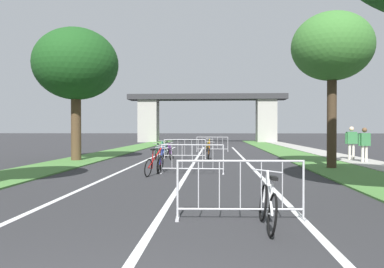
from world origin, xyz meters
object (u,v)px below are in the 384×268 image
Objects in this scene: bicycle_green_0 at (156,153)px; bicycle_yellow_3 at (208,147)px; bicycle_purple_2 at (171,153)px; bicycle_blue_6 at (161,162)px; pedestrian_in_red_jacket at (351,140)px; bicycle_red_5 at (154,165)px; crowd_barrier_nearest at (240,190)px; crowd_barrier_third at (185,149)px; pedestrian_with_backpack at (364,142)px; bicycle_orange_4 at (209,153)px; tree_left_maple_mid at (76,65)px; crowd_barrier_second at (192,159)px; tree_right_cypress_far at (332,48)px; bicycle_white_1 at (268,205)px; crowd_barrier_fourth at (212,144)px; bicycle_teal_7 at (164,151)px.

bicycle_yellow_3 is at bearing 58.87° from bicycle_green_0.
bicycle_blue_6 is (0.32, -5.95, 0.03)m from bicycle_purple_2.
bicycle_red_5 is at bearing 39.63° from pedestrian_in_red_jacket.
crowd_barrier_nearest is 13.94m from crowd_barrier_third.
pedestrian_with_backpack is (9.01, 5.04, 0.65)m from bicycle_red_5.
bicycle_orange_4 is (-0.77, 13.20, -0.15)m from crowd_barrier_nearest.
tree_left_maple_mid reaches higher than crowd_barrier_second.
bicycle_white_1 is (-3.83, -9.48, -4.48)m from tree_right_cypress_far.
bicycle_white_1 is 14.86m from pedestrian_in_red_jacket.
crowd_barrier_fourth is 1.43× the size of bicycle_yellow_3.
bicycle_teal_7 is at bearing 154.72° from bicycle_orange_4.
tree_right_cypress_far reaches higher than pedestrian_with_backpack.
crowd_barrier_fourth reaches higher than bicycle_blue_6.
tree_left_maple_mid is at bearing 121.32° from bicycle_white_1.
tree_left_maple_mid is 15.50m from bicycle_white_1.
bicycle_teal_7 is 1.02× the size of pedestrian_in_red_jacket.
tree_right_cypress_far is 13.27m from bicycle_yellow_3.
crowd_barrier_fourth is 1.43× the size of bicycle_green_0.
crowd_barrier_fourth is at bearing 60.37° from bicycle_yellow_3.
bicycle_yellow_3 is 0.93× the size of bicycle_blue_6.
pedestrian_in_red_jacket is at bearing -37.74° from bicycle_yellow_3.
bicycle_green_0 is at bearing -2.89° from bicycle_purple_2.
crowd_barrier_third is 1.37× the size of pedestrian_with_backpack.
bicycle_yellow_3 is at bearing 96.56° from bicycle_red_5.
crowd_barrier_second is at bearing 102.07° from bicycle_white_1.
bicycle_yellow_3 is 0.96× the size of pedestrian_with_backpack.
tree_left_maple_mid is at bearing -128.06° from crowd_barrier_fourth.
bicycle_blue_6 is at bearing 106.87° from bicycle_teal_7.
bicycle_purple_2 is (4.64, 1.22, -4.47)m from tree_left_maple_mid.
bicycle_green_0 is 1.02× the size of bicycle_purple_2.
bicycle_white_1 is 15.30m from bicycle_teal_7.
tree_left_maple_mid is 2.90× the size of crowd_barrier_third.
pedestrian_with_backpack is at bearing -15.68° from crowd_barrier_third.
bicycle_teal_7 reaches higher than bicycle_yellow_3.
bicycle_green_0 is at bearing 150.41° from tree_right_cypress_far.
crowd_barrier_second is at bearing -96.99° from bicycle_orange_4.
pedestrian_in_red_jacket is (9.71, -1.29, 0.67)m from bicycle_teal_7.
crowd_barrier_fourth is 1.37× the size of bicycle_red_5.
bicycle_red_5 is (-2.93, 6.95, -0.01)m from bicycle_white_1.
crowd_barrier_third reaches higher than bicycle_white_1.
bicycle_red_5 is (4.87, -5.68, -4.46)m from tree_left_maple_mid.
pedestrian_in_red_jacket is (6.43, 12.96, 0.53)m from crowd_barrier_nearest.
bicycle_teal_7 is (-2.32, -5.98, 0.03)m from bicycle_yellow_3.
tree_left_maple_mid is 2.90× the size of crowd_barrier_nearest.
bicycle_blue_6 reaches higher than bicycle_purple_2.
bicycle_blue_6 is 9.83m from pedestrian_with_backpack.
bicycle_blue_6 is at bearing -43.67° from tree_left_maple_mid.
pedestrian_with_backpack is at bearing 173.69° from bicycle_teal_7.
crowd_barrier_nearest is 13.75m from bicycle_green_0.
crowd_barrier_nearest is at bearing 66.83° from pedestrian_in_red_jacket.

